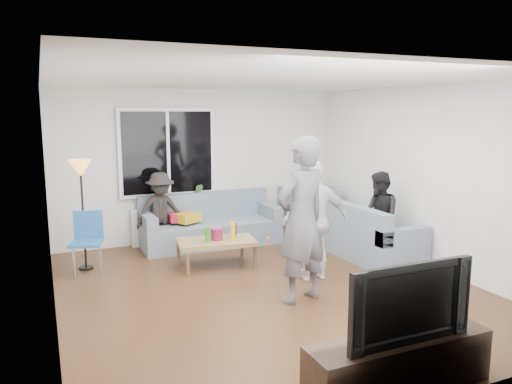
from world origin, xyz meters
name	(u,v)px	position (x,y,z in m)	size (l,w,h in m)	color
floor	(268,290)	(0.00, 0.00, -0.02)	(5.00, 5.50, 0.04)	#56351C
ceiling	(269,78)	(0.00, 0.00, 2.62)	(5.00, 5.50, 0.04)	white
wall_back	(201,165)	(0.00, 2.77, 1.30)	(5.00, 0.04, 2.60)	silver
wall_front	(430,242)	(0.00, -2.77, 1.30)	(5.00, 0.04, 2.60)	silver
wall_left	(46,203)	(-2.52, 0.00, 1.30)	(0.04, 5.50, 2.60)	silver
wall_right	(427,177)	(2.52, 0.00, 1.30)	(0.04, 5.50, 2.60)	silver
window_frame	(167,152)	(-0.60, 2.69, 1.55)	(1.62, 0.06, 1.47)	white
window_glass	(168,153)	(-0.60, 2.65, 1.55)	(1.50, 0.02, 1.35)	black
window_mullion	(168,153)	(-0.60, 2.64, 1.55)	(0.05, 0.03, 1.35)	white
radiator	(170,225)	(-0.60, 2.65, 0.31)	(1.30, 0.12, 0.62)	silver
potted_plant	(197,195)	(-0.12, 2.62, 0.81)	(0.21, 0.17, 0.38)	#2D5C24
vase	(144,205)	(-1.03, 2.62, 0.70)	(0.16, 0.16, 0.17)	silver
sofa_back_section	(211,220)	(0.00, 2.27, 0.42)	(2.30, 0.85, 0.85)	slate
sofa_right_section	(364,228)	(2.02, 0.76, 0.42)	(0.85, 2.00, 0.85)	slate
sofa_corner	(309,211)	(1.89, 2.27, 0.42)	(0.85, 0.85, 0.85)	slate
cushion_yellow	(187,217)	(-0.41, 2.25, 0.51)	(0.38, 0.32, 0.14)	#BD8C1B
cushion_red	(179,217)	(-0.52, 2.33, 0.51)	(0.36, 0.30, 0.13)	maroon
coffee_table	(216,253)	(-0.30, 1.11, 0.20)	(1.10, 0.60, 0.40)	#9B764B
pitcher	(217,234)	(-0.29, 1.11, 0.49)	(0.17, 0.17, 0.17)	maroon
side_chair	(86,244)	(-2.05, 1.52, 0.43)	(0.40, 0.40, 0.86)	#2661A5
floor_lamp	(83,216)	(-2.05, 1.76, 0.78)	(0.32, 0.32, 1.56)	orange
player_left	(301,220)	(0.19, -0.51, 0.98)	(0.71, 0.47, 1.96)	#49494E
player_right	(315,220)	(0.74, 0.11, 0.80)	(0.94, 0.39, 1.60)	silver
spectator_right	(379,217)	(2.02, 0.42, 0.68)	(0.66, 0.51, 1.35)	black
spectator_back	(161,211)	(-0.83, 2.30, 0.64)	(0.82, 0.47, 1.27)	black
tv_console	(399,363)	(0.00, -2.50, 0.22)	(1.60, 0.40, 0.44)	#312218
television	(402,299)	(0.00, -2.50, 0.77)	(1.13, 0.15, 0.65)	black
bottle_b	(208,235)	(-0.45, 1.04, 0.51)	(0.08, 0.08, 0.21)	#2C8B19
bottle_d	(233,231)	(-0.08, 1.01, 0.53)	(0.07, 0.07, 0.26)	#FFAE16
bottle_e	(234,229)	(0.01, 1.21, 0.50)	(0.07, 0.07, 0.20)	black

